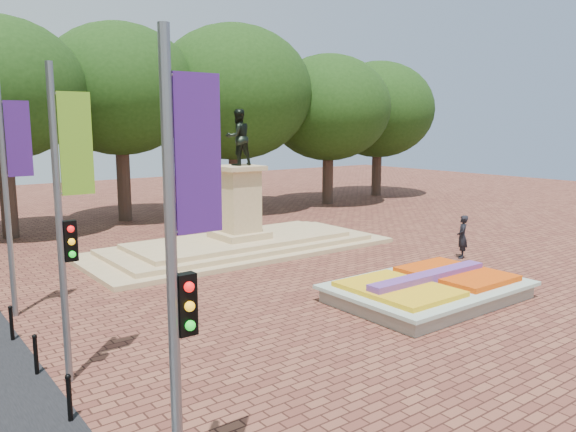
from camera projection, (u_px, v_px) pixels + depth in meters
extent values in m
plane|color=brown|center=(363.00, 291.00, 19.49)|extent=(90.00, 90.00, 0.00)
cube|color=gray|center=(428.00, 293.00, 18.48)|extent=(6.00, 4.00, 0.45)
cube|color=#B2C1AF|center=(428.00, 285.00, 18.43)|extent=(6.30, 4.30, 0.12)
cube|color=#E85E0C|center=(456.00, 274.00, 19.28)|extent=(2.60, 3.40, 0.22)
cube|color=yellow|center=(398.00, 289.00, 17.55)|extent=(2.60, 3.40, 0.18)
cube|color=#573084|center=(428.00, 279.00, 18.40)|extent=(5.20, 0.55, 0.38)
cube|color=tan|center=(240.00, 248.00, 25.77)|extent=(14.00, 6.00, 0.20)
cube|color=tan|center=(240.00, 244.00, 25.74)|extent=(12.00, 5.00, 0.20)
cube|color=tan|center=(240.00, 240.00, 25.70)|extent=(10.00, 4.00, 0.20)
cube|color=tan|center=(240.00, 234.00, 25.66)|extent=(2.20, 2.20, 0.30)
cube|color=tan|center=(239.00, 201.00, 25.42)|extent=(1.50, 1.50, 2.80)
cube|color=tan|center=(239.00, 168.00, 25.18)|extent=(1.90, 1.90, 0.20)
imported|color=black|center=(238.00, 137.00, 24.96)|extent=(1.22, 0.95, 2.50)
cylinder|color=#35241D|center=(1.00, 198.00, 28.56)|extent=(0.80, 0.80, 4.00)
cylinder|color=#35241D|center=(133.00, 189.00, 32.74)|extent=(0.80, 0.80, 4.00)
ellipsoid|color=#17330E|center=(129.00, 107.00, 31.98)|extent=(8.80, 8.80, 7.48)
cylinder|color=#35241D|center=(235.00, 182.00, 36.91)|extent=(0.80, 0.80, 4.00)
ellipsoid|color=#17330E|center=(234.00, 109.00, 36.16)|extent=(8.80, 8.80, 7.48)
cylinder|color=#35241D|center=(317.00, 176.00, 41.08)|extent=(0.80, 0.80, 4.00)
ellipsoid|color=#17330E|center=(317.00, 111.00, 40.33)|extent=(8.80, 8.80, 7.48)
cylinder|color=#35241D|center=(383.00, 171.00, 45.25)|extent=(0.80, 0.80, 4.00)
ellipsoid|color=#17330E|center=(385.00, 112.00, 44.50)|extent=(8.80, 8.80, 7.48)
cylinder|color=slate|center=(172.00, 286.00, 7.74)|extent=(0.16, 0.16, 7.00)
cube|color=#441B73|center=(198.00, 154.00, 7.72)|extent=(0.70, 0.04, 2.20)
cylinder|color=slate|center=(60.00, 228.00, 12.06)|extent=(0.16, 0.16, 7.00)
cube|color=#75B223|center=(76.00, 144.00, 12.04)|extent=(0.70, 0.04, 2.20)
cylinder|color=slate|center=(7.00, 201.00, 16.39)|extent=(0.16, 0.16, 7.00)
cube|color=#441B73|center=(18.00, 139.00, 16.37)|extent=(0.70, 0.04, 2.20)
cube|color=black|center=(186.00, 304.00, 7.90)|extent=(0.28, 0.18, 0.90)
cube|color=black|center=(70.00, 241.00, 12.23)|extent=(0.28, 0.18, 0.90)
cylinder|color=black|center=(69.00, 400.00, 10.84)|extent=(0.10, 0.10, 0.90)
sphere|color=black|center=(68.00, 377.00, 10.76)|extent=(0.12, 0.12, 0.12)
cylinder|color=black|center=(36.00, 356.00, 12.88)|extent=(0.10, 0.10, 0.90)
sphere|color=black|center=(34.00, 337.00, 12.81)|extent=(0.12, 0.12, 0.12)
cylinder|color=black|center=(12.00, 324.00, 14.93)|extent=(0.10, 0.10, 0.90)
sphere|color=black|center=(10.00, 308.00, 14.85)|extent=(0.12, 0.12, 0.12)
imported|color=black|center=(462.00, 237.00, 24.17)|extent=(0.81, 0.77, 1.87)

